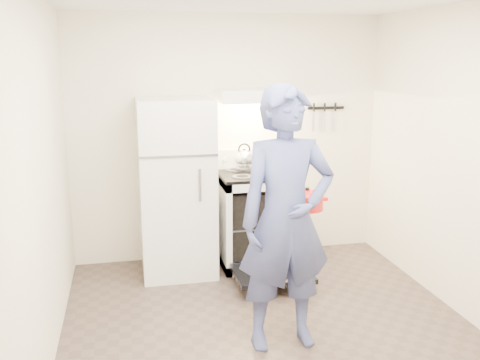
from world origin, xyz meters
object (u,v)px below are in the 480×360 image
dutch_oven (307,202)px  person (286,220)px  refrigerator (176,187)px  tea_kettle (244,158)px  stove_body (257,220)px

dutch_oven → person: bearing=-128.8°
refrigerator → person: person is taller
tea_kettle → person: (-0.07, -1.67, -0.14)m
refrigerator → dutch_oven: bearing=-53.2°
refrigerator → tea_kettle: (0.70, 0.12, 0.24)m
person → dutch_oven: bearing=48.8°
refrigerator → stove_body: refrigerator is taller
stove_body → person: 1.65m
stove_body → dutch_oven: (0.09, -1.23, 0.52)m
refrigerator → tea_kettle: refrigerator is taller
stove_body → tea_kettle: (-0.11, 0.10, 0.63)m
refrigerator → dutch_oven: (0.90, -1.20, 0.13)m
refrigerator → person: bearing=-67.8°
dutch_oven → stove_body: bearing=94.2°
stove_body → dutch_oven: 1.34m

